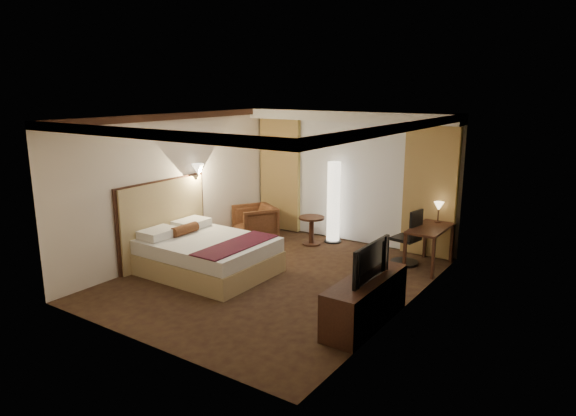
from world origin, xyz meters
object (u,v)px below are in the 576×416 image
Objects in this scene: desk at (429,247)px; dresser at (365,301)px; bed at (208,255)px; office_chair at (406,236)px; television at (365,258)px; side_table at (311,231)px; armchair at (255,221)px; floor_lamp at (334,202)px.

desk is 0.66× the size of dresser.
desk reaches higher than bed.
office_chair is at bearing 41.44° from bed.
office_chair is 2.69m from television.
side_table is 2.06m from office_chair.
side_table is 0.52× the size of desk.
office_chair is at bearing 10.37° from television.
bed is at bearing -142.09° from desk.
side_table is at bearing 179.59° from desk.
armchair reaches higher than dresser.
floor_lamp is at bearing 175.15° from office_chair.
armchair is 1.38× the size of side_table.
armchair is at bearing -152.25° from floor_lamp.
desk is 1.07× the size of office_chair.
television is (0.02, -2.67, 0.56)m from desk.
floor_lamp is at bearing 58.95° from armchair.
floor_lamp is (0.28, 0.40, 0.56)m from side_table.
armchair is 3.23m from office_chair.
dresser is (3.13, -0.28, 0.02)m from bed.
office_chair is at bearing -1.89° from side_table.
dresser is at bearing -46.96° from side_table.
bed is at bearing -107.70° from floor_lamp.
dresser is (2.51, -2.69, 0.04)m from side_table.
office_chair is (1.76, -0.47, -0.33)m from floor_lamp.
desk is at bearing 36.71° from armchair.
office_chair is at bearing 100.15° from dresser.
bed is at bearing -104.30° from side_table.
television reaches higher than bed.
bed is at bearing -43.50° from armchair.
desk is 0.45m from office_chair.
office_chair is 1.06× the size of television.
office_chair is (-0.42, -0.05, 0.15)m from desk.
armchair reaches higher than desk.
dresser is at bearing -54.16° from floor_lamp.
television reaches higher than armchair.
television is (3.10, -0.28, 0.63)m from bed.
armchair is at bearing -164.70° from office_chair.
office_chair is (2.04, -0.07, 0.23)m from side_table.
office_chair is (3.22, 0.30, 0.12)m from armchair.
armchair is 4.36m from television.
television reaches higher than desk.
armchair is 0.47× the size of floor_lamp.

